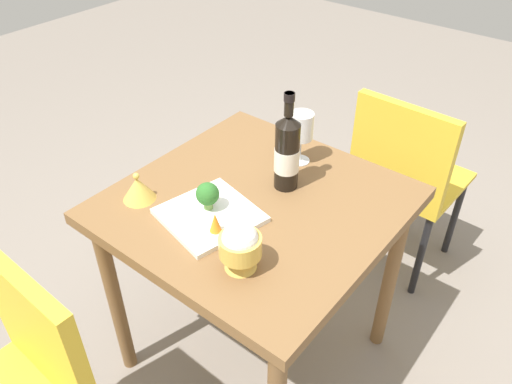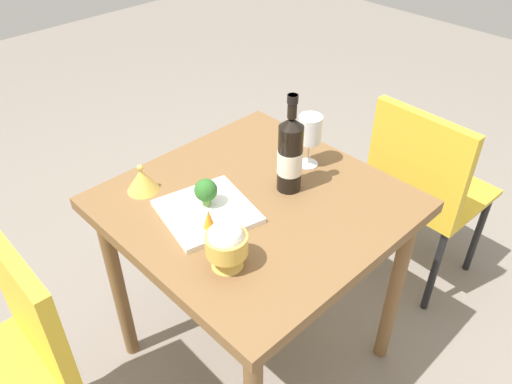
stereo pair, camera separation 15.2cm
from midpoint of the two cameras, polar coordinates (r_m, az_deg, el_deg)
ground_plane at (r=2.08m, az=2.19°, el=-17.39°), size 8.00×8.00×0.00m
dining_table at (r=1.60m, az=2.72°, el=-3.82°), size 0.80×0.80×0.75m
chair_near_window at (r=2.11m, az=20.13°, el=0.93°), size 0.41×0.41×0.85m
chair_by_wall at (r=1.54m, az=-22.93°, el=-16.37°), size 0.41×0.41×0.85m
wine_bottle at (r=1.52m, az=6.70°, el=4.13°), size 0.08×0.08×0.32m
wine_glass at (r=1.64m, az=8.73°, el=6.72°), size 0.08×0.08×0.18m
rice_bowl at (r=1.28m, az=0.07°, el=-5.95°), size 0.11×0.11×0.14m
rice_bowl_lid at (r=1.58m, az=-9.97°, el=1.25°), size 0.10×0.10×0.09m
serving_plate at (r=1.48m, az=-2.59°, el=-2.31°), size 0.30×0.30×0.02m
broccoli_floret at (r=1.47m, az=-2.69°, el=0.03°), size 0.07×0.07×0.09m
carrot_garnish_left at (r=1.52m, az=-3.15°, el=0.49°), size 0.03×0.03×0.05m
carrot_garnish_right at (r=1.40m, az=-2.22°, el=-3.14°), size 0.03×0.03×0.06m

